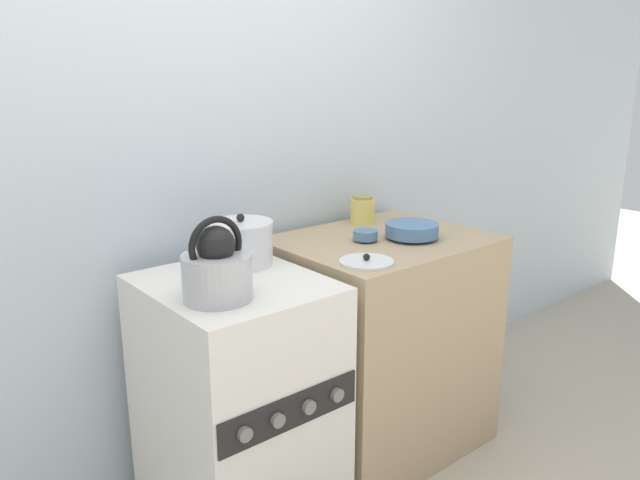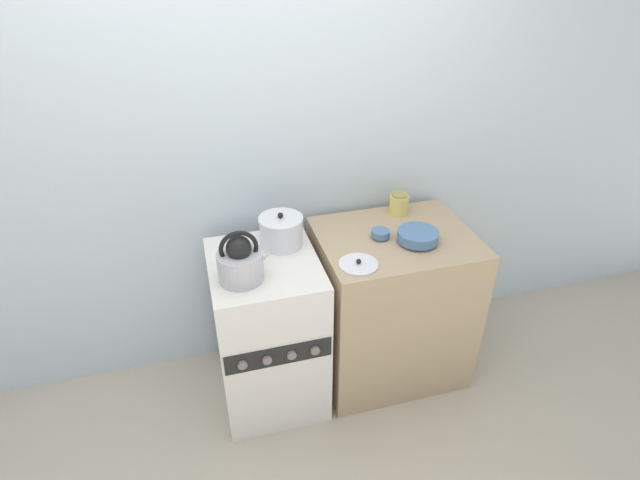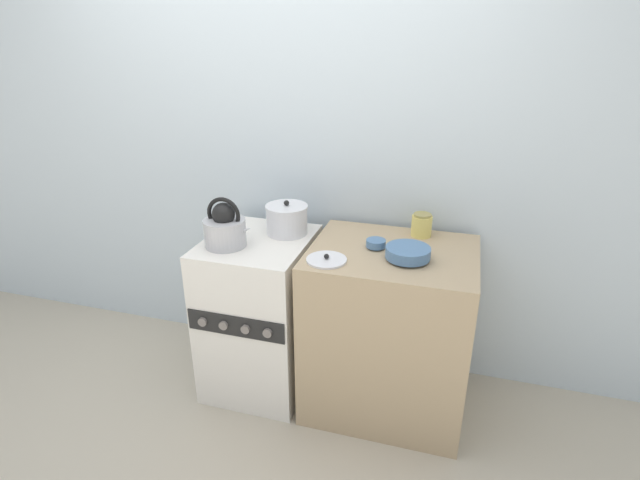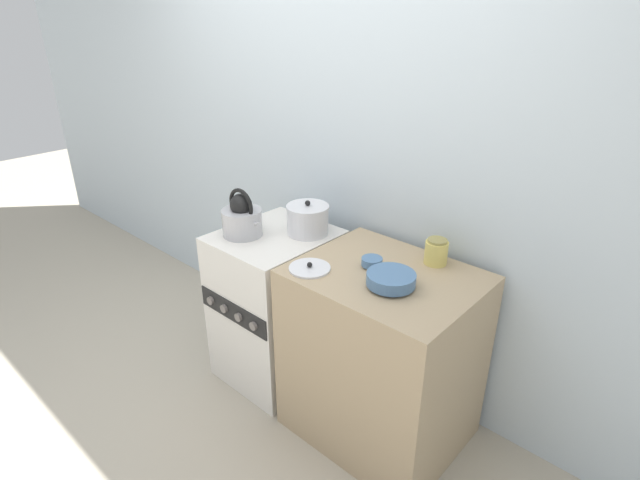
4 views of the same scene
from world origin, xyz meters
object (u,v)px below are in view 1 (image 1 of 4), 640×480
Objects in this scene: small_ceramic_bowl at (365,235)px; storage_jar at (362,210)px; cooking_pot at (241,243)px; kettle at (218,269)px; enamel_bowl at (412,230)px; loose_pot_lid at (366,262)px; stove at (238,403)px.

storage_jar reaches higher than small_ceramic_bowl.
cooking_pot is at bearing 168.16° from small_ceramic_bowl.
cooking_pot is (0.23, 0.24, -0.02)m from kettle.
enamel_bowl is 1.10× the size of loose_pot_lid.
loose_pot_lid is at bearing -45.50° from cooking_pot.
stove is 9.21× the size of small_ceramic_bowl.
cooking_pot is at bearing 163.74° from enamel_bowl.
kettle reaches higher than loose_pot_lid.
small_ceramic_bowl is 0.28m from loose_pot_lid.
cooking_pot is 1.87× the size of storage_jar.
cooking_pot reaches higher than enamel_bowl.
stove is 0.77m from small_ceramic_bowl.
enamel_bowl is at bearing 18.20° from loose_pot_lid.
small_ceramic_bowl is (-0.16, 0.09, -0.01)m from enamel_bowl.
small_ceramic_bowl is at bearing 2.81° from stove.
loose_pot_lid is (-0.38, -0.42, -0.05)m from storage_jar.
kettle is at bearing -134.37° from cooking_pot.
enamel_bowl reaches higher than loose_pot_lid.
cooking_pot is 0.69m from storage_jar.
loose_pot_lid is at bearing -22.50° from stove.
kettle is at bearing 172.88° from loose_pot_lid.
cooking_pot is at bearing -170.25° from storage_jar.
cooking_pot reaches higher than stove.
enamel_bowl is at bearing 3.16° from kettle.
kettle is 0.74m from small_ceramic_bowl.
enamel_bowl reaches higher than stove.
loose_pot_lid is (0.30, -0.31, -0.05)m from cooking_pot.
small_ceramic_bowl is at bearing 10.69° from kettle.
storage_jar is 0.64× the size of loose_pot_lid.
stove is 0.54m from cooking_pot.
kettle is 1.14× the size of cooking_pot.
kettle reaches higher than small_ceramic_bowl.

